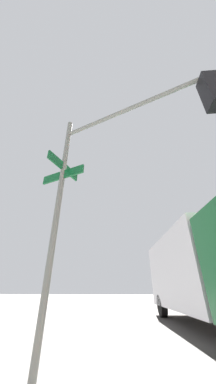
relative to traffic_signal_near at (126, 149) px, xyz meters
The scene contains 2 objects.
traffic_signal_near is the anchor object (origin of this frame).
box_truck_second 6.51m from the traffic_signal_near, 150.63° to the left, with size 8.77×2.95×3.47m.
Camera 1 is at (-3.48, -6.19, 1.24)m, focal length 16.66 mm.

